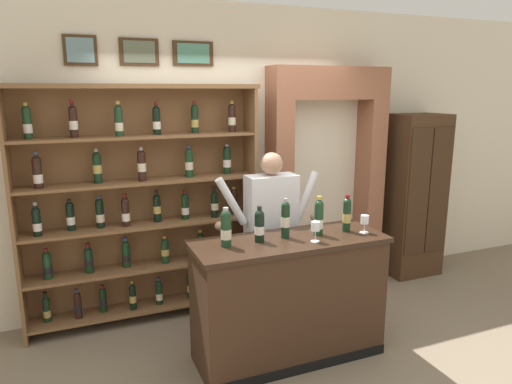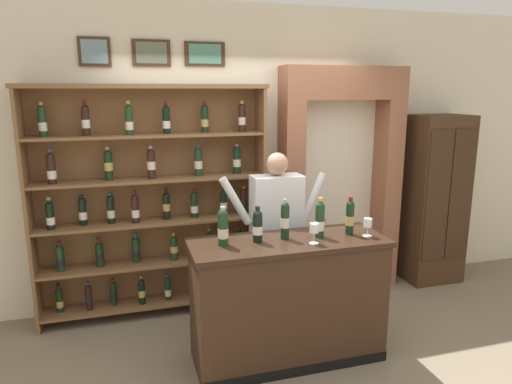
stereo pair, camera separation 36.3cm
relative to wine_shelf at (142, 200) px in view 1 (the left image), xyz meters
name	(u,v)px [view 1 (the left image)]	position (x,y,z in m)	size (l,w,h in m)	color
ground_plane	(278,358)	(0.88, -1.15, -1.18)	(14.00, 14.00, 0.02)	#7A6B56
back_wall	(223,156)	(0.88, 0.26, 0.33)	(12.00, 0.19, 3.00)	beige
wine_shelf	(142,200)	(0.00, 0.00, 0.00)	(2.22, 0.34, 2.22)	brown
archway_doorway	(323,166)	(2.00, 0.12, 0.18)	(1.35, 0.45, 2.41)	#935B42
side_cabinet	(414,195)	(3.14, -0.07, -0.21)	(0.62, 0.48, 1.90)	#422B19
tasting_counter	(289,299)	(0.97, -1.15, -0.66)	(1.57, 0.58, 1.02)	#382316
shopkeeper	(271,220)	(1.05, -0.60, -0.15)	(1.02, 0.22, 1.64)	#2D3347
tasting_bottle_riserva	(226,228)	(0.45, -1.12, 0.00)	(0.08, 0.08, 0.30)	#19381E
tasting_bottle_rosso	(259,225)	(0.72, -1.12, -0.02)	(0.08, 0.08, 0.28)	black
tasting_bottle_super_tuscan	(285,219)	(0.95, -1.11, 0.01)	(0.07, 0.07, 0.32)	black
tasting_bottle_grappa	(319,217)	(1.23, -1.14, 0.00)	(0.08, 0.08, 0.32)	#19381E
tasting_bottle_prosecco	(347,214)	(1.50, -1.14, 0.00)	(0.07, 0.07, 0.31)	black
wine_glass_left	(316,228)	(1.12, -1.28, -0.04)	(0.07, 0.07, 0.16)	silver
wine_glass_right	(365,221)	(1.61, -1.24, -0.05)	(0.08, 0.08, 0.15)	silver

